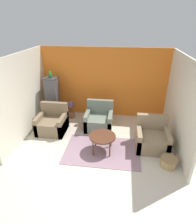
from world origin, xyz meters
TOP-DOWN VIEW (x-y plane):
  - ground_plane at (0.00, 0.00)m, footprint 20.00×20.00m
  - wall_back_accent at (0.00, 3.16)m, footprint 4.49×0.06m
  - wall_left at (-2.21, 1.56)m, footprint 0.06×3.13m
  - wall_right at (2.21, 1.56)m, footprint 0.06×3.13m
  - area_rug at (0.21, 0.90)m, footprint 2.04×1.36m
  - coffee_table at (0.21, 0.90)m, footprint 0.71×0.71m
  - armchair_left at (-1.49, 1.72)m, footprint 0.87×0.82m
  - armchair_right at (1.55, 1.26)m, footprint 0.87×0.82m
  - armchair_middle at (-0.04, 2.12)m, footprint 0.87×0.82m
  - birdcage at (-1.75, 2.63)m, footprint 0.60×0.60m
  - parrot at (-1.75, 2.63)m, footprint 0.10×0.18m
  - potted_plant at (-1.15, 2.69)m, footprint 0.27×0.25m
  - wicker_basket at (1.88, 0.53)m, footprint 0.40×0.40m

SIDE VIEW (x-z plane):
  - ground_plane at x=0.00m, z-range 0.00..0.00m
  - area_rug at x=0.21m, z-range 0.00..0.01m
  - wicker_basket at x=1.88m, z-range 0.01..0.26m
  - armchair_left at x=-1.49m, z-range -0.16..0.72m
  - armchair_right at x=1.55m, z-range -0.16..0.72m
  - armchair_middle at x=-0.04m, z-range -0.16..0.72m
  - potted_plant at x=-1.15m, z-range 0.03..0.68m
  - coffee_table at x=0.21m, z-range 0.20..0.70m
  - birdcage at x=-1.75m, z-range -0.04..1.46m
  - wall_back_accent at x=0.00m, z-range 0.00..2.45m
  - wall_left at x=-2.21m, z-range 0.00..2.45m
  - wall_right at x=2.21m, z-range 0.00..2.45m
  - parrot at x=-1.75m, z-range 1.49..1.71m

